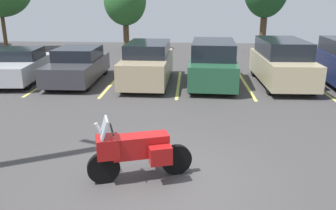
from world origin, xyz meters
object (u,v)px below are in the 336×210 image
car_silver (18,66)px  car_charcoal (78,65)px  car_green (213,63)px  car_tan (148,63)px  car_champagne (282,62)px  motorcycle_touring (137,150)px

car_silver → car_charcoal: size_ratio=0.97×
car_silver → car_green: car_green is taller
car_charcoal → car_green: (5.87, -0.16, 0.19)m
car_silver → car_charcoal: car_charcoal is taller
car_tan → car_champagne: car_champagne is taller
motorcycle_touring → car_tan: car_tan is taller
motorcycle_touring → car_tan: (-0.74, 8.25, 0.22)m
car_tan → car_champagne: (5.67, 0.14, 0.08)m
car_champagne → car_charcoal: bearing=-180.0°
car_charcoal → car_champagne: bearing=0.0°
car_charcoal → car_green: bearing=-1.6°
car_tan → car_green: car_green is taller
motorcycle_touring → car_tan: bearing=95.1°
motorcycle_touring → car_green: 8.47m
car_tan → car_charcoal: bearing=177.5°
car_silver → car_champagne: 11.41m
motorcycle_touring → car_silver: (-6.47, 8.27, 0.05)m
motorcycle_touring → car_silver: size_ratio=0.48×
car_tan → car_green: size_ratio=1.01×
car_silver → car_green: bearing=-0.3°
motorcycle_touring → car_silver: 10.50m
motorcycle_touring → car_green: size_ratio=0.46×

